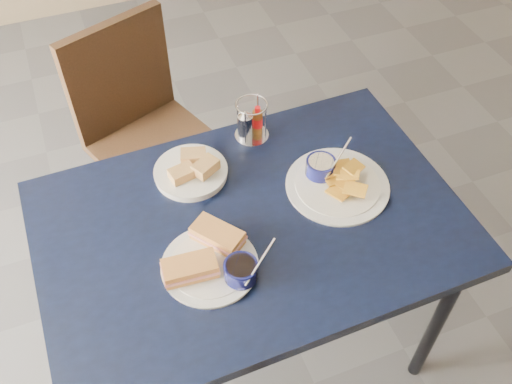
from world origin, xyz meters
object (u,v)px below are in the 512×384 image
object	(u,v)px
sandwich_plate	(213,259)
dining_table	(251,235)
chair_far	(148,118)
plantain_plate	(333,179)
condiment_caddy	(250,123)
bread_basket	(192,171)

from	to	relation	value
sandwich_plate	dining_table	bearing A→B (deg)	35.06
chair_far	sandwich_plate	world-z (taller)	chair_far
plantain_plate	condiment_caddy	size ratio (longest dim) A/B	2.28
condiment_caddy	chair_far	bearing A→B (deg)	118.81
dining_table	plantain_plate	size ratio (longest dim) A/B	3.90
chair_far	condiment_caddy	distance (m)	0.60
sandwich_plate	plantain_plate	bearing A→B (deg)	19.39
sandwich_plate	bread_basket	bearing A→B (deg)	82.87
plantain_plate	sandwich_plate	bearing A→B (deg)	-160.61
plantain_plate	bread_basket	bearing A→B (deg)	154.69
chair_far	bread_basket	world-z (taller)	chair_far
bread_basket	condiment_caddy	xyz separation A→B (m)	(0.23, 0.10, 0.04)
plantain_plate	dining_table	bearing A→B (deg)	-170.39
bread_basket	chair_far	bearing A→B (deg)	93.10
sandwich_plate	plantain_plate	size ratio (longest dim) A/B	0.95
condiment_caddy	sandwich_plate	bearing A→B (deg)	-121.83
dining_table	bread_basket	xyz separation A→B (m)	(-0.10, 0.23, 0.09)
sandwich_plate	bread_basket	distance (m)	0.33
dining_table	sandwich_plate	size ratio (longest dim) A/B	4.10
dining_table	plantain_plate	bearing A→B (deg)	9.61
chair_far	sandwich_plate	bearing A→B (deg)	-90.69
dining_table	condiment_caddy	bearing A→B (deg)	69.71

